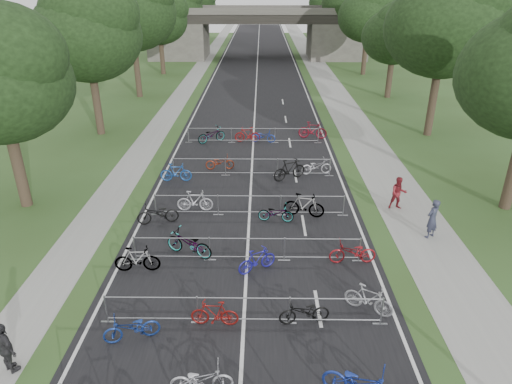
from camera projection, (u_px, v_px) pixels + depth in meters
road at (257, 77)px, 54.19m from camera, size 11.00×140.00×0.01m
sidewalk_right at (324, 77)px, 54.10m from camera, size 3.00×140.00×0.01m
sidewalk_left at (194, 77)px, 54.27m from camera, size 2.00×140.00×0.01m
lane_markings at (257, 77)px, 54.19m from camera, size 0.12×140.00×0.00m
overpass_bridge at (258, 33)px, 66.29m from camera, size 31.00×8.00×7.05m
tree_left_1 at (87, 32)px, 31.22m from camera, size 7.56×7.56×11.53m
tree_right_1 at (448, 23)px, 30.71m from camera, size 8.18×8.18×12.47m
tree_left_2 at (131, 9)px, 41.75m from camera, size 8.40×8.40×12.81m
tree_right_2 at (396, 34)px, 42.41m from camera, size 6.16×6.16×9.39m
tree_left_3 at (160, 18)px, 53.31m from camera, size 6.72×6.72×10.25m
tree_right_3 at (370, 14)px, 52.87m from camera, size 7.17×7.17×10.93m
tree_left_4 at (176, 5)px, 63.84m from camera, size 7.56×7.56×11.53m
tree_right_4 at (352, 0)px, 63.33m from camera, size 8.18×8.18×12.47m
tree_right_5 at (338, 10)px, 75.03m from camera, size 6.16×6.16×9.39m
tree_left_6 at (198, 3)px, 85.93m from camera, size 6.72×6.72×10.25m
tree_right_6 at (329, 1)px, 85.48m from camera, size 7.17×7.17×10.93m
barrier_row_2 at (244, 310)px, 15.18m from camera, size 9.70×0.08×1.10m
barrier_row_3 at (247, 249)px, 18.63m from camera, size 9.70×0.08×1.10m
barrier_row_4 at (249, 205)px, 22.25m from camera, size 9.70×0.08×1.10m
barrier_row_5 at (251, 167)px, 26.78m from camera, size 9.70×0.08×1.10m
barrier_row_6 at (253, 135)px, 32.22m from camera, size 9.70×0.08×1.10m
bike_5 at (201, 379)px, 12.67m from camera, size 1.81×0.75×0.93m
bike_7 at (360, 383)px, 12.45m from camera, size 2.22×1.41×1.10m
bike_8 at (132, 328)px, 14.51m from camera, size 1.90×1.14×0.94m
bike_9 at (215, 313)px, 15.13m from camera, size 1.63×0.54×0.97m
bike_10 at (304, 312)px, 15.23m from camera, size 1.81×0.87×0.91m
bike_11 at (369, 299)px, 15.74m from camera, size 1.76×1.33×1.06m
bike_12 at (137, 260)px, 17.94m from camera, size 1.83×0.59×1.09m
bike_13 at (189, 244)px, 18.98m from camera, size 2.26×1.54×1.13m
bike_14 at (257, 260)px, 17.97m from camera, size 1.68×1.27×1.01m
bike_15 at (353, 253)px, 18.48m from camera, size 1.94×0.76×1.00m
bike_16 at (158, 214)px, 21.50m from camera, size 2.05×1.11×1.02m
bike_17 at (195, 201)px, 22.67m from camera, size 1.81×0.54×1.08m
bike_18 at (276, 213)px, 21.71m from camera, size 1.76×0.78×0.90m
bike_19 at (304, 205)px, 22.12m from camera, size 2.06×0.98×1.19m
bike_20 at (176, 173)px, 26.02m from camera, size 1.82×0.55×1.09m
bike_21 at (220, 162)px, 27.71m from camera, size 1.80×0.77×0.92m
bike_22 at (289, 170)px, 26.21m from camera, size 2.11×1.53×1.25m
bike_23 at (316, 166)px, 27.04m from camera, size 1.92×0.96×0.96m
bike_24 at (211, 135)px, 32.29m from camera, size 2.17×1.76×1.11m
bike_25 at (248, 135)px, 32.37m from camera, size 1.82×0.52×1.09m
bike_26 at (263, 136)px, 32.34m from camera, size 1.81×0.82×0.92m
bike_27 at (313, 130)px, 33.05m from camera, size 2.14×0.94×1.24m
pedestrian_a at (432, 219)px, 20.18m from camera, size 0.81×0.76×1.86m
pedestrian_b at (398, 193)px, 22.77m from camera, size 0.83×0.64×1.70m
pedestrian_c at (6, 349)px, 13.18m from camera, size 1.06×0.91×1.71m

